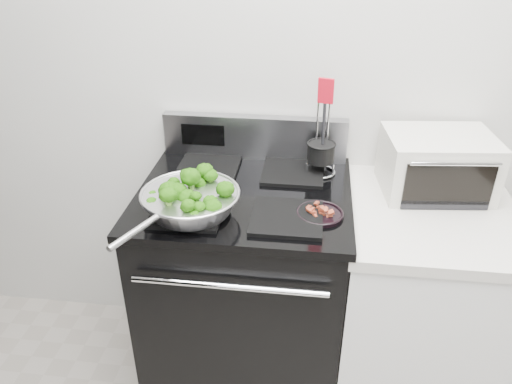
% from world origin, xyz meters
% --- Properties ---
extents(back_wall, '(4.00, 0.02, 2.70)m').
position_xyz_m(back_wall, '(0.00, 1.75, 1.35)').
color(back_wall, silver).
rests_on(back_wall, ground).
extents(gas_range, '(0.79, 0.69, 1.13)m').
position_xyz_m(gas_range, '(-0.30, 1.41, 0.49)').
color(gas_range, black).
rests_on(gas_range, floor).
extents(counter, '(0.62, 0.68, 0.92)m').
position_xyz_m(counter, '(0.39, 1.41, 0.46)').
color(counter, white).
rests_on(counter, floor).
extents(skillet, '(0.34, 0.51, 0.07)m').
position_xyz_m(skillet, '(-0.46, 1.23, 1.00)').
color(skillet, silver).
rests_on(skillet, gas_range).
extents(broccoli_pile, '(0.27, 0.27, 0.09)m').
position_xyz_m(broccoli_pile, '(-0.46, 1.24, 1.02)').
color(broccoli_pile, '#0E3104').
rests_on(broccoli_pile, skillet).
extents(bacon_plate, '(0.16, 0.16, 0.04)m').
position_xyz_m(bacon_plate, '(-0.02, 1.28, 0.97)').
color(bacon_plate, black).
rests_on(bacon_plate, gas_range).
extents(utensil_holder, '(0.13, 0.13, 0.39)m').
position_xyz_m(utensil_holder, '(-0.03, 1.60, 1.02)').
color(utensil_holder, silver).
rests_on(utensil_holder, gas_range).
extents(toaster_oven, '(0.42, 0.34, 0.22)m').
position_xyz_m(toaster_oven, '(0.41, 1.57, 1.03)').
color(toaster_oven, beige).
rests_on(toaster_oven, counter).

